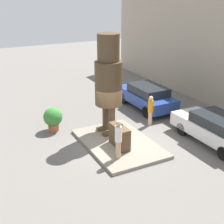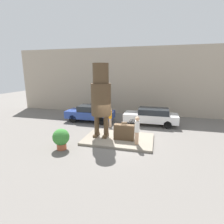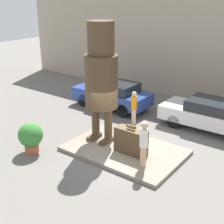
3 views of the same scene
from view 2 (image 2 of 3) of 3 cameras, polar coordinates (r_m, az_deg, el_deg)
ground_plane at (r=12.28m, az=2.14°, el=-9.11°), size 60.00×60.00×0.00m
pedestal at (r=12.25m, az=2.14°, el=-8.77°), size 4.69×3.11×0.16m
building_backdrop at (r=19.44m, az=7.48°, el=9.83°), size 28.00×0.60×7.17m
statue_figure at (r=11.91m, az=-3.63°, el=5.61°), size 1.36×1.36×5.02m
giant_suitcase at (r=11.79m, az=3.97°, el=-6.54°), size 1.36×0.45×1.23m
tourist at (r=11.00m, az=8.17°, el=-5.60°), size 0.30×0.30×1.79m
parked_car_blue at (r=16.64m, az=-6.99°, el=-0.27°), size 4.48×1.84×1.53m
parked_car_white at (r=15.88m, az=12.67°, el=-1.27°), size 4.66×1.86×1.48m
planter_pot at (r=11.07m, az=-16.30°, el=-8.14°), size 1.01×1.01×1.29m
worker_hivis at (r=14.80m, az=-0.59°, el=-1.48°), size 0.29×0.29×1.68m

